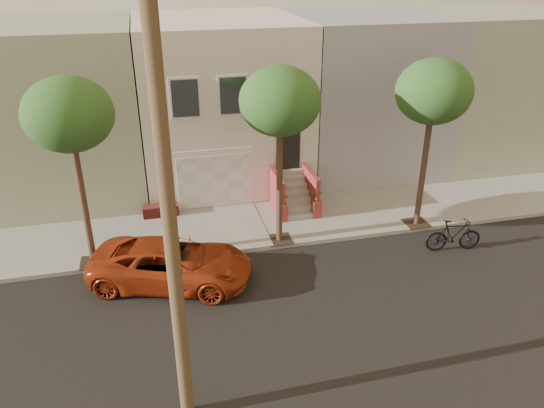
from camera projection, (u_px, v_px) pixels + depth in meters
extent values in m
plane|color=black|center=(279.00, 311.00, 15.50)|extent=(90.00, 90.00, 0.00)
cube|color=gray|center=(245.00, 226.00, 20.15)|extent=(40.00, 3.70, 0.15)
cube|color=#BBB0A0|center=(219.00, 98.00, 23.72)|extent=(7.00, 8.00, 7.00)
cube|color=gray|center=(61.00, 108.00, 22.27)|extent=(6.50, 8.00, 7.00)
cube|color=gray|center=(358.00, 90.00, 25.16)|extent=(6.50, 8.00, 7.00)
cube|color=gray|center=(477.00, 83.00, 26.54)|extent=(6.50, 8.00, 7.00)
cube|color=silver|center=(213.00, 179.00, 21.02)|extent=(3.20, 0.12, 2.50)
cube|color=silver|center=(214.00, 181.00, 21.01)|extent=(2.90, 0.06, 2.20)
cube|color=gray|center=(222.00, 227.00, 19.93)|extent=(3.20, 3.70, 0.02)
cube|color=maroon|center=(161.00, 211.00, 20.72)|extent=(1.40, 0.45, 0.44)
cube|color=black|center=(288.00, 146.00, 21.14)|extent=(1.00, 0.06, 2.00)
cube|color=#3F4751|center=(185.00, 98.00, 19.33)|extent=(1.00, 0.06, 1.40)
cube|color=silver|center=(185.00, 98.00, 19.35)|extent=(1.15, 0.05, 1.55)
cube|color=#3F4751|center=(233.00, 96.00, 19.71)|extent=(1.00, 0.06, 1.40)
cube|color=silver|center=(233.00, 95.00, 19.73)|extent=(1.15, 0.05, 1.55)
cube|color=#3F4751|center=(279.00, 93.00, 20.10)|extent=(1.00, 0.06, 1.40)
cube|color=silver|center=(279.00, 93.00, 20.11)|extent=(1.15, 0.05, 1.55)
cube|color=gray|center=(299.00, 216.00, 20.57)|extent=(1.20, 0.28, 0.20)
cube|color=gray|center=(297.00, 208.00, 20.73)|extent=(1.20, 0.28, 0.20)
cube|color=gray|center=(296.00, 201.00, 20.89)|extent=(1.20, 0.28, 0.20)
cube|color=gray|center=(294.00, 193.00, 21.05)|extent=(1.20, 0.28, 0.20)
cube|color=gray|center=(292.00, 186.00, 21.20)|extent=(1.20, 0.28, 0.20)
cube|color=gray|center=(290.00, 179.00, 21.36)|extent=(1.20, 0.28, 0.20)
cube|color=gray|center=(288.00, 172.00, 21.52)|extent=(1.20, 0.28, 0.20)
cube|color=maroon|center=(277.00, 193.00, 20.85)|extent=(0.18, 1.96, 1.60)
cube|color=maroon|center=(310.00, 190.00, 21.15)|extent=(0.18, 1.96, 1.60)
cube|color=maroon|center=(282.00, 212.00, 20.28)|extent=(0.35, 0.35, 0.70)
imported|color=#254C1B|center=(283.00, 199.00, 20.03)|extent=(0.40, 0.35, 0.45)
cube|color=maroon|center=(317.00, 209.00, 20.58)|extent=(0.35, 0.35, 0.70)
imported|color=#254C1B|center=(317.00, 196.00, 20.33)|extent=(0.41, 0.35, 0.45)
cube|color=#2D2116|center=(94.00, 262.00, 17.68)|extent=(0.90, 0.90, 0.02)
cylinder|color=#3A241A|center=(84.00, 206.00, 16.77)|extent=(0.22, 0.22, 4.20)
ellipsoid|color=#254C1B|center=(68.00, 114.00, 15.44)|extent=(2.70, 2.57, 2.29)
cube|color=#2D2116|center=(279.00, 239.00, 19.06)|extent=(0.90, 0.90, 0.02)
cylinder|color=#3A241A|center=(279.00, 187.00, 18.15)|extent=(0.22, 0.22, 4.20)
ellipsoid|color=#254C1B|center=(280.00, 101.00, 16.83)|extent=(2.70, 2.57, 2.29)
cube|color=#2D2116|center=(416.00, 223.00, 20.23)|extent=(0.90, 0.90, 0.02)
cylinder|color=#3A241A|center=(423.00, 173.00, 19.32)|extent=(0.22, 0.22, 4.20)
ellipsoid|color=#254C1B|center=(434.00, 91.00, 17.99)|extent=(2.70, 2.57, 2.29)
cylinder|color=#483421|center=(170.00, 222.00, 9.89)|extent=(0.30, 0.30, 10.00)
imported|color=#9A2E11|center=(172.00, 263.00, 16.56)|extent=(5.58, 3.83, 1.42)
imported|color=black|center=(454.00, 235.00, 18.43)|extent=(2.07, 0.83, 1.21)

